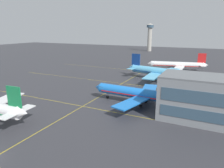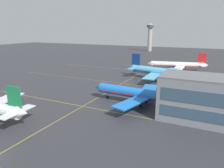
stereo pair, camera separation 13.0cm
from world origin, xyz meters
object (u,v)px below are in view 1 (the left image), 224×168
at_px(airliner_far_left_stand, 177,65).
at_px(control_tower, 150,35).
at_px(airliner_third_row, 161,72).
at_px(airliner_second_row, 140,94).

xyz_separation_m(airliner_far_left_stand, control_tower, (-51.95, 116.01, 15.51)).
height_order(airliner_far_left_stand, control_tower, control_tower).
bearing_deg(airliner_third_row, control_tower, 108.41).
bearing_deg(airliner_second_row, airliner_far_left_stand, 88.52).
xyz_separation_m(airliner_second_row, airliner_far_left_stand, (1.81, 69.81, 0.04)).
distance_m(airliner_far_left_stand, control_tower, 128.05).
bearing_deg(airliner_far_left_stand, airliner_second_row, -91.48).
bearing_deg(airliner_second_row, control_tower, 105.10).
distance_m(airliner_second_row, airliner_third_row, 40.30).
relative_size(airliner_third_row, control_tower, 1.24).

